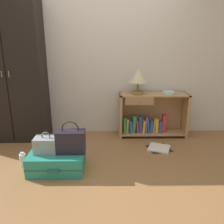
# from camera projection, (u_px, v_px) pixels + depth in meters

# --- Properties ---
(ground_plane) EXTENTS (9.00, 9.00, 0.00)m
(ground_plane) POSITION_uv_depth(u_px,v_px,m) (99.00, 179.00, 2.62)
(ground_plane) COLOR olive
(back_wall) EXTENTS (6.40, 0.10, 2.60)m
(back_wall) POSITION_uv_depth(u_px,v_px,m) (102.00, 54.00, 3.67)
(back_wall) COLOR beige
(back_wall) RESTS_ON ground_plane
(wardrobe) EXTENTS (0.94, 0.47, 2.10)m
(wardrobe) POSITION_uv_depth(u_px,v_px,m) (12.00, 72.00, 3.44)
(wardrobe) COLOR black
(wardrobe) RESTS_ON ground_plane
(bookshelf) EXTENTS (1.09, 0.34, 0.70)m
(bookshelf) POSITION_uv_depth(u_px,v_px,m) (150.00, 116.00, 3.75)
(bookshelf) COLOR tan
(bookshelf) RESTS_ON ground_plane
(table_lamp) EXTENTS (0.28, 0.28, 0.39)m
(table_lamp) POSITION_uv_depth(u_px,v_px,m) (138.00, 77.00, 3.52)
(table_lamp) COLOR olive
(table_lamp) RESTS_ON bookshelf
(bowl) EXTENTS (0.18, 0.18, 0.04)m
(bowl) POSITION_uv_depth(u_px,v_px,m) (169.00, 93.00, 3.59)
(bowl) COLOR silver
(bowl) RESTS_ON bookshelf
(suitcase_large) EXTENTS (0.66, 0.48, 0.23)m
(suitcase_large) POSITION_uv_depth(u_px,v_px,m) (57.00, 161.00, 2.79)
(suitcase_large) COLOR teal
(suitcase_large) RESTS_ON ground_plane
(train_case) EXTENTS (0.28, 0.20, 0.26)m
(train_case) POSITION_uv_depth(u_px,v_px,m) (47.00, 145.00, 2.73)
(train_case) COLOR #8E99A3
(train_case) RESTS_ON suitcase_large
(handbag) EXTENTS (0.34, 0.17, 0.39)m
(handbag) POSITION_uv_depth(u_px,v_px,m) (71.00, 141.00, 2.71)
(handbag) COLOR #231E2D
(handbag) RESTS_ON suitcase_large
(bottle) EXTENTS (0.08, 0.08, 0.19)m
(bottle) POSITION_uv_depth(u_px,v_px,m) (23.00, 160.00, 2.86)
(bottle) COLOR white
(bottle) RESTS_ON ground_plane
(open_book_on_floor) EXTENTS (0.37, 0.37, 0.02)m
(open_book_on_floor) POSITION_uv_depth(u_px,v_px,m) (159.00, 148.00, 3.36)
(open_book_on_floor) COLOR white
(open_book_on_floor) RESTS_ON ground_plane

